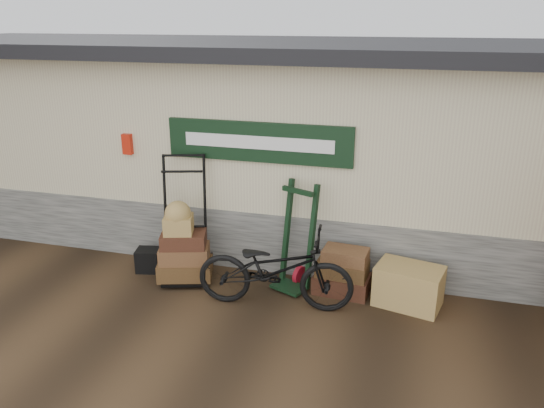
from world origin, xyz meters
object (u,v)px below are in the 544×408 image
at_px(porter_trolley, 185,218).
at_px(green_barrow, 297,237).
at_px(bicycle, 275,265).
at_px(black_trunk, 148,260).
at_px(suitcase_stack, 342,270).
at_px(wicker_hamper, 409,286).

height_order(porter_trolley, green_barrow, porter_trolley).
bearing_deg(bicycle, green_barrow, -19.59).
xyz_separation_m(green_barrow, black_trunk, (-2.21, -0.11, -0.58)).
height_order(porter_trolley, suitcase_stack, porter_trolley).
xyz_separation_m(wicker_hamper, black_trunk, (-3.73, -0.01, -0.10)).
xyz_separation_m(porter_trolley, black_trunk, (-0.62, -0.01, -0.73)).
distance_m(wicker_hamper, black_trunk, 3.73).
height_order(wicker_hamper, bicycle, bicycle).
relative_size(suitcase_stack, wicker_hamper, 0.89).
distance_m(black_trunk, bicycle, 2.16).
relative_size(green_barrow, bicycle, 0.74).
bearing_deg(green_barrow, porter_trolley, -153.20).
bearing_deg(wicker_hamper, black_trunk, -179.83).
bearing_deg(suitcase_stack, green_barrow, -179.34).
xyz_separation_m(black_trunk, bicycle, (2.07, -0.48, 0.42)).
bearing_deg(porter_trolley, green_barrow, -13.25).
height_order(suitcase_stack, black_trunk, suitcase_stack).
bearing_deg(wicker_hamper, suitcase_stack, 173.34).
xyz_separation_m(porter_trolley, wicker_hamper, (3.11, 0.00, -0.63)).
bearing_deg(bicycle, suitcase_stack, -58.32).
bearing_deg(suitcase_stack, wicker_hamper, -6.66).
bearing_deg(black_trunk, bicycle, -13.16).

